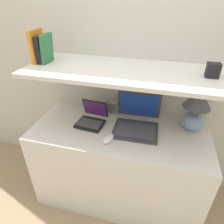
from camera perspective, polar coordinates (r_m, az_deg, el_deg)
name	(u,v)px	position (r m, az deg, el deg)	size (l,w,h in m)	color
ground_plane	(109,222)	(1.94, -0.73, -28.86)	(12.00, 12.00, 0.00)	#9E8460
wall_back	(131,60)	(1.69, 5.39, 14.57)	(6.00, 0.05, 2.40)	beige
desk	(119,164)	(1.81, 1.88, -14.75)	(1.38, 0.61, 0.76)	silver
back_riser	(127,124)	(1.92, 4.26, -3.36)	(1.38, 0.04, 1.19)	beige
shelf	(123,71)	(1.41, 3.15, 11.56)	(1.38, 0.55, 0.03)	silver
table_lamp	(196,108)	(1.59, 22.90, 1.10)	(0.20, 0.20, 0.34)	#7593B2
laptop_large	(137,122)	(1.57, 7.07, -2.75)	(0.35, 0.36, 0.27)	#333338
laptop_small	(92,119)	(1.63, -5.81, -1.91)	(0.23, 0.24, 0.18)	black
computer_mouse	(108,139)	(1.44, -1.02, -7.62)	(0.09, 0.13, 0.04)	white
router_box	(113,107)	(1.76, 0.25, 1.52)	(0.09, 0.06, 0.11)	gray
book_orange	(37,46)	(1.63, -20.57, 17.16)	(0.03, 0.16, 0.23)	orange
book_black	(42,49)	(1.61, -19.34, 16.56)	(0.04, 0.13, 0.19)	black
book_green	(47,49)	(1.59, -18.12, 16.85)	(0.04, 0.13, 0.21)	#2D7042
shelf_gadget	(213,70)	(1.40, 26.87, 10.58)	(0.08, 0.06, 0.09)	black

